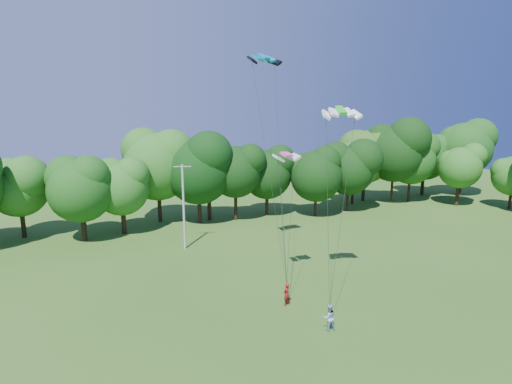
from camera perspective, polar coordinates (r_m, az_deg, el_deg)
name	(u,v)px	position (r m, az deg, el deg)	size (l,w,h in m)	color
utility_pole	(184,206)	(40.85, -10.30, -2.01)	(1.69, 0.58, 8.72)	#AAAAA1
kite_flyer_left	(286,294)	(29.83, 4.37, -14.37)	(0.61, 0.40, 1.66)	maroon
kite_flyer_right	(329,317)	(27.11, 10.39, -17.17)	(0.87, 0.67, 1.78)	#9BAED8
kite_teal	(264,57)	(35.47, 1.09, 18.77)	(3.04, 1.74, 0.64)	#05829F
kite_green	(341,110)	(28.78, 12.03, 11.37)	(2.84, 1.76, 0.64)	#1FD520
kite_pink	(286,154)	(29.86, 4.36, 5.38)	(2.07, 1.08, 0.34)	#EE42AF
tree_back_center	(198,159)	(49.75, -8.28, 4.72)	(8.97, 8.97, 13.05)	black
tree_back_east	(365,149)	(64.46, 15.37, 5.91)	(8.98, 8.98, 13.06)	black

